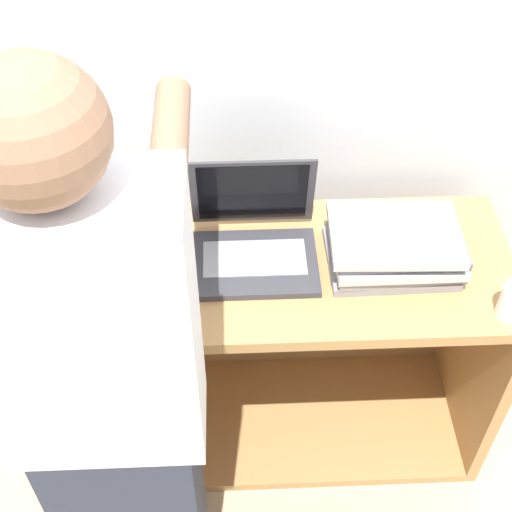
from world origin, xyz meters
name	(u,v)px	position (x,y,z in m)	size (l,w,h in m)	color
ground_plane	(258,490)	(0.00, 0.00, 0.00)	(12.00, 12.00, 0.00)	tan
wall_back	(249,54)	(0.00, 0.63, 1.20)	(8.00, 0.05, 2.40)	silver
cart	(254,334)	(0.00, 0.33, 0.39)	(1.41, 0.52, 0.78)	#A87A47
laptop_open	(254,240)	(0.00, 0.31, 0.83)	(0.34, 0.29, 0.26)	#333338
laptop_stack_left	(115,257)	(-0.37, 0.26, 0.83)	(0.36, 0.26, 0.10)	#B7B7BC
laptop_stack_right	(395,246)	(0.37, 0.26, 0.84)	(0.36, 0.26, 0.13)	gray
person	(111,414)	(-0.32, -0.23, 0.86)	(0.40, 0.53, 1.70)	#2D3342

